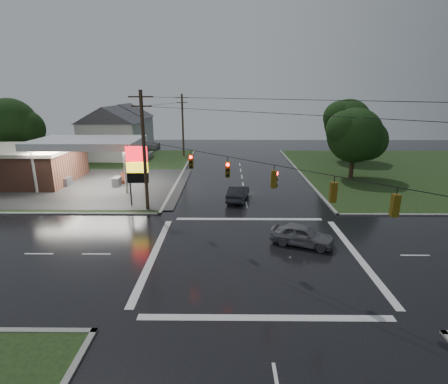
{
  "coord_description": "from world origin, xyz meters",
  "views": [
    {
      "loc": [
        -1.94,
        -21.96,
        10.82
      ],
      "look_at": [
        -2.19,
        5.21,
        3.0
      ],
      "focal_mm": 28.0,
      "sensor_mm": 36.0,
      "label": 1
    }
  ],
  "objects_px": {
    "tree_ne_far": "(349,122)",
    "tree_ne_near": "(356,136)",
    "utility_pole_n": "(183,125)",
    "car_crossing": "(302,235)",
    "tree_nw_behind": "(11,124)",
    "car_north": "(238,193)",
    "gas_station": "(33,162)",
    "house_near": "(112,132)",
    "house_far": "(127,125)",
    "car_pump": "(128,176)",
    "utility_pole_nw": "(144,150)",
    "pylon_sign": "(137,166)"
  },
  "relations": [
    {
      "from": "gas_station",
      "to": "car_pump",
      "type": "height_order",
      "value": "gas_station"
    },
    {
      "from": "tree_ne_near",
      "to": "gas_station",
      "type": "bearing_deg",
      "value": -176.7
    },
    {
      "from": "tree_ne_far",
      "to": "tree_ne_near",
      "type": "bearing_deg",
      "value": -104.07
    },
    {
      "from": "tree_ne_near",
      "to": "tree_ne_far",
      "type": "bearing_deg",
      "value": 75.93
    },
    {
      "from": "utility_pole_nw",
      "to": "car_pump",
      "type": "relative_size",
      "value": 2.52
    },
    {
      "from": "utility_pole_n",
      "to": "car_crossing",
      "type": "distance_m",
      "value": 38.88
    },
    {
      "from": "gas_station",
      "to": "house_far",
      "type": "relative_size",
      "value": 2.37
    },
    {
      "from": "pylon_sign",
      "to": "car_north",
      "type": "height_order",
      "value": "pylon_sign"
    },
    {
      "from": "gas_station",
      "to": "utility_pole_n",
      "type": "distance_m",
      "value": 24.6
    },
    {
      "from": "tree_ne_near",
      "to": "car_north",
      "type": "xyz_separation_m",
      "value": [
        -14.94,
        -9.34,
        -4.77
      ]
    },
    {
      "from": "pylon_sign",
      "to": "utility_pole_n",
      "type": "distance_m",
      "value": 27.56
    },
    {
      "from": "utility_pole_n",
      "to": "tree_nw_behind",
      "type": "height_order",
      "value": "utility_pole_n"
    },
    {
      "from": "tree_nw_behind",
      "to": "car_pump",
      "type": "distance_m",
      "value": 22.24
    },
    {
      "from": "utility_pole_nw",
      "to": "house_near",
      "type": "distance_m",
      "value": 28.9
    },
    {
      "from": "utility_pole_nw",
      "to": "house_near",
      "type": "height_order",
      "value": "utility_pole_nw"
    },
    {
      "from": "gas_station",
      "to": "utility_pole_nw",
      "type": "distance_m",
      "value": 19.38
    },
    {
      "from": "pylon_sign",
      "to": "gas_station",
      "type": "bearing_deg",
      "value": 148.78
    },
    {
      "from": "gas_station",
      "to": "pylon_sign",
      "type": "bearing_deg",
      "value": -31.22
    },
    {
      "from": "house_far",
      "to": "car_pump",
      "type": "relative_size",
      "value": 2.53
    },
    {
      "from": "utility_pole_nw",
      "to": "house_far",
      "type": "relative_size",
      "value": 1.0
    },
    {
      "from": "pylon_sign",
      "to": "car_pump",
      "type": "xyz_separation_m",
      "value": [
        -3.96,
        10.12,
        -3.38
      ]
    },
    {
      "from": "house_far",
      "to": "tree_nw_behind",
      "type": "distance_m",
      "value": 21.65
    },
    {
      "from": "house_near",
      "to": "car_crossing",
      "type": "bearing_deg",
      "value": -54.47
    },
    {
      "from": "house_near",
      "to": "gas_station",
      "type": "bearing_deg",
      "value": -106.17
    },
    {
      "from": "utility_pole_n",
      "to": "tree_ne_far",
      "type": "relative_size",
      "value": 1.07
    },
    {
      "from": "pylon_sign",
      "to": "house_near",
      "type": "bearing_deg",
      "value": 112.28
    },
    {
      "from": "utility_pole_n",
      "to": "car_north",
      "type": "distance_m",
      "value": 27.21
    },
    {
      "from": "house_near",
      "to": "car_crossing",
      "type": "xyz_separation_m",
      "value": [
        24.5,
        -34.32,
        -3.63
      ]
    },
    {
      "from": "utility_pole_n",
      "to": "car_crossing",
      "type": "xyz_separation_m",
      "value": [
        13.05,
        -36.32,
        -4.69
      ]
    },
    {
      "from": "tree_ne_near",
      "to": "car_north",
      "type": "distance_m",
      "value": 18.26
    },
    {
      "from": "tree_ne_near",
      "to": "utility_pole_nw",
      "type": "bearing_deg",
      "value": -152.14
    },
    {
      "from": "house_near",
      "to": "car_crossing",
      "type": "height_order",
      "value": "house_near"
    },
    {
      "from": "tree_ne_far",
      "to": "car_pump",
      "type": "bearing_deg",
      "value": -157.06
    },
    {
      "from": "car_pump",
      "to": "utility_pole_nw",
      "type": "bearing_deg",
      "value": -43.75
    },
    {
      "from": "gas_station",
      "to": "tree_nw_behind",
      "type": "relative_size",
      "value": 2.62
    },
    {
      "from": "tree_ne_far",
      "to": "house_near",
      "type": "bearing_deg",
      "value": 176.99
    },
    {
      "from": "utility_pole_nw",
      "to": "car_pump",
      "type": "xyz_separation_m",
      "value": [
        -4.96,
        11.12,
        -5.09
      ]
    },
    {
      "from": "pylon_sign",
      "to": "tree_ne_far",
      "type": "relative_size",
      "value": 0.61
    },
    {
      "from": "gas_station",
      "to": "utility_pole_nw",
      "type": "bearing_deg",
      "value": -32.23
    },
    {
      "from": "pylon_sign",
      "to": "car_crossing",
      "type": "relative_size",
      "value": 1.32
    },
    {
      "from": "pylon_sign",
      "to": "car_north",
      "type": "relative_size",
      "value": 1.25
    },
    {
      "from": "utility_pole_n",
      "to": "gas_station",
      "type": "bearing_deg",
      "value": -131.47
    },
    {
      "from": "utility_pole_n",
      "to": "tree_nw_behind",
      "type": "distance_m",
      "value": 25.63
    },
    {
      "from": "utility_pole_nw",
      "to": "tree_ne_far",
      "type": "bearing_deg",
      "value": 42.59
    },
    {
      "from": "utility_pole_nw",
      "to": "tree_ne_far",
      "type": "xyz_separation_m",
      "value": [
        26.65,
        24.49,
        0.46
      ]
    },
    {
      "from": "utility_pole_nw",
      "to": "house_far",
      "type": "bearing_deg",
      "value": 107.92
    },
    {
      "from": "tree_nw_behind",
      "to": "car_north",
      "type": "distance_m",
      "value": 37.7
    },
    {
      "from": "house_near",
      "to": "tree_nw_behind",
      "type": "relative_size",
      "value": 1.1
    },
    {
      "from": "house_far",
      "to": "car_north",
      "type": "bearing_deg",
      "value": -59.11
    },
    {
      "from": "gas_station",
      "to": "house_far",
      "type": "height_order",
      "value": "house_far"
    }
  ]
}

